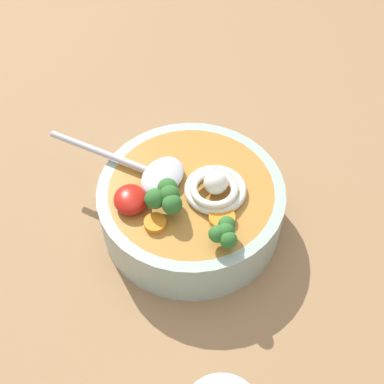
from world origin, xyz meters
The scene contains 9 objects.
table_slab centered at (0.00, 0.00, 1.48)cm, with size 138.16×138.16×2.97cm, color #936D47.
soup_bowl centered at (0.42, 2.82, 6.23)cm, with size 21.24×21.24×6.31cm.
noodle_pile centered at (1.19, 5.24, 10.23)cm, with size 7.63×7.48×3.07cm.
soup_spoon centered at (-2.88, -1.08, 10.08)cm, with size 13.69×15.34×1.60cm.
chili_sauce_dollop centered at (0.53, -4.05, 10.20)cm, with size 4.08×3.67×1.84cm, color #B2190F.
broccoli_floret_right centered at (2.03, -0.65, 11.42)cm, with size 4.32×3.72×3.42cm.
broccoli_floret_front centered at (7.61, 4.43, 11.03)cm, with size 3.54×3.05×2.80cm.
carrot_slice_far centered at (3.84, -2.03, 9.63)cm, with size 2.39×2.39×0.70cm, color orange.
carrot_slice_beside_noodles centered at (4.89, 4.99, 9.64)cm, with size 2.83×2.83×0.73cm, color orange.
Camera 1 is at (34.93, -5.68, 54.28)cm, focal length 48.22 mm.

